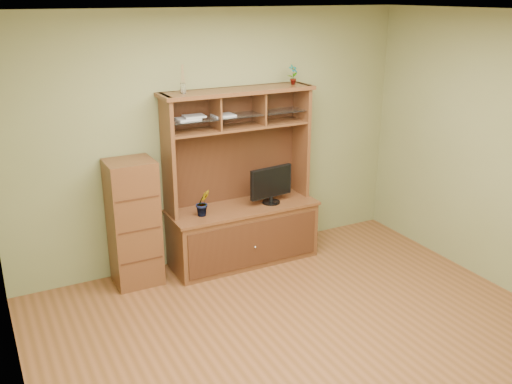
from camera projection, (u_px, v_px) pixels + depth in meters
room at (317, 195)px, 4.43m from camera, size 4.54×4.04×2.74m
media_hutch at (242, 216)px, 6.24m from camera, size 1.66×0.61×1.90m
monitor at (271, 184)px, 6.19m from camera, size 0.51×0.20×0.41m
orchid_plant at (203, 203)px, 5.87m from camera, size 0.16×0.14×0.28m
top_plant at (293, 75)px, 6.09m from camera, size 0.13×0.10×0.21m
reed_diffuser at (183, 82)px, 5.55m from camera, size 0.06×0.06×0.28m
magazines at (201, 117)px, 5.75m from camera, size 0.62×0.19×0.04m
side_cabinet at (134, 223)px, 5.71m from camera, size 0.46×0.42×1.30m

